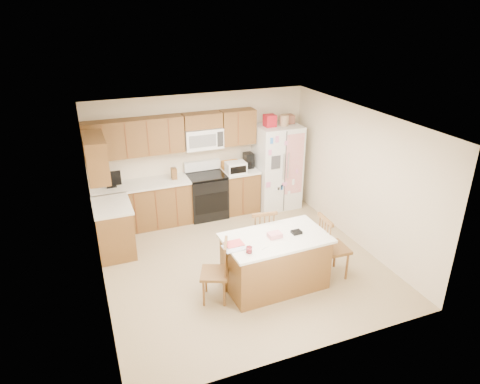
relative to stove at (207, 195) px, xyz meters
name	(u,v)px	position (x,y,z in m)	size (l,w,h in m)	color
ground	(241,262)	(0.00, -1.94, -0.47)	(4.50, 4.50, 0.00)	olive
room_shell	(241,185)	(0.00, -1.94, 0.97)	(4.60, 4.60, 2.52)	beige
cabinetry	(159,184)	(-0.98, -0.15, 0.44)	(3.36, 1.56, 2.15)	brown
stove	(207,195)	(0.00, 0.00, 0.00)	(0.76, 0.65, 1.13)	black
refrigerator	(277,166)	(1.57, -0.06, 0.45)	(0.90, 0.79, 2.04)	white
island	(275,261)	(0.25, -2.73, -0.03)	(1.67, 0.98, 0.96)	brown
windsor_chair_left	(216,273)	(-0.71, -2.73, -0.01)	(0.53, 0.54, 0.98)	brown
windsor_chair_back	(261,238)	(0.31, -2.07, 0.01)	(0.49, 0.47, 1.03)	brown
windsor_chair_right	(332,248)	(1.21, -2.82, 0.03)	(0.46, 0.48, 1.08)	brown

